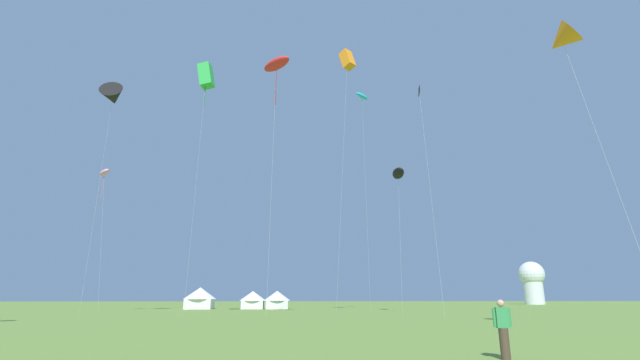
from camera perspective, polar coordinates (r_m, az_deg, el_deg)
kite_black_delta at (r=61.53m, az=-25.41°, el=9.84°), size 3.02×3.56×27.94m
kite_red_parafoil at (r=49.75m, az=-5.71°, el=14.78°), size 3.74×3.96×27.16m
kite_green_box at (r=53.85m, az=-14.64°, el=13.00°), size 2.10×1.70×28.19m
kite_black_parafoil at (r=56.34m, az=10.16°, el=0.85°), size 1.89×4.51×17.76m
kite_orange_delta at (r=30.90m, az=29.02°, el=15.70°), size 2.90×3.27×17.73m
kite_black_diamond at (r=46.96m, az=12.98°, el=9.79°), size 0.57×2.67×23.31m
kite_cyan_parafoil at (r=66.72m, az=5.52°, el=10.78°), size 2.68×3.00×31.38m
kite_orange_box at (r=60.22m, az=3.58°, el=15.37°), size 3.21×3.63×33.69m
kite_pink_parafoil at (r=65.16m, az=-26.32°, el=0.88°), size 3.43×3.09×18.49m
person_spectator at (r=15.01m, az=22.79°, el=-17.58°), size 0.57×0.29×1.73m
festival_tent_right at (r=73.18m, az=-15.39°, el=-14.51°), size 5.06×5.06×3.29m
festival_tent_center at (r=72.14m, az=-8.76°, el=-15.10°), size 4.20×4.20×2.73m
festival_tent_left at (r=71.98m, az=-5.62°, el=-15.19°), size 4.26×4.26×2.77m
observatory_dome at (r=128.22m, az=25.96°, el=-11.69°), size 6.40×6.40×10.80m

